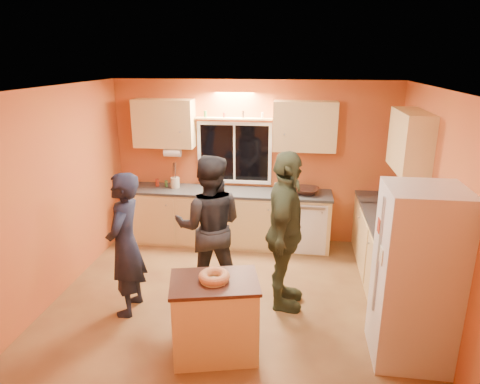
% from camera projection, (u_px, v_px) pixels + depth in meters
% --- Properties ---
extents(ground, '(4.50, 4.50, 0.00)m').
position_uv_depth(ground, '(235.00, 299.00, 5.40)').
color(ground, brown).
rests_on(ground, ground).
extents(room_shell, '(4.54, 4.04, 2.61)m').
position_uv_depth(room_shell, '(249.00, 168.00, 5.29)').
color(room_shell, '#C25431').
rests_on(room_shell, ground).
extents(back_counter, '(4.23, 0.62, 0.90)m').
position_uv_depth(back_counter, '(251.00, 218.00, 6.87)').
color(back_counter, '#DDBE74').
rests_on(back_counter, ground).
extents(right_counter, '(0.62, 1.84, 0.90)m').
position_uv_depth(right_counter, '(391.00, 259.00, 5.49)').
color(right_counter, '#DDBE74').
rests_on(right_counter, ground).
extents(refrigerator, '(0.72, 0.70, 1.80)m').
position_uv_depth(refrigerator, '(416.00, 277.00, 4.13)').
color(refrigerator, silver).
rests_on(refrigerator, ground).
extents(island, '(0.98, 0.77, 0.84)m').
position_uv_depth(island, '(215.00, 317.00, 4.31)').
color(island, '#DDBE74').
rests_on(island, ground).
extents(bundt_pastry, '(0.31, 0.31, 0.09)m').
position_uv_depth(bundt_pastry, '(214.00, 276.00, 4.17)').
color(bundt_pastry, tan).
rests_on(bundt_pastry, island).
extents(person_left, '(0.42, 0.63, 1.72)m').
position_uv_depth(person_left, '(125.00, 245.00, 4.93)').
color(person_left, black).
rests_on(person_left, ground).
extents(person_center, '(0.96, 0.78, 1.82)m').
position_uv_depth(person_center, '(209.00, 226.00, 5.33)').
color(person_center, black).
rests_on(person_center, ground).
extents(person_right, '(0.53, 1.16, 1.93)m').
position_uv_depth(person_right, '(285.00, 232.00, 5.01)').
color(person_right, '#343D26').
rests_on(person_right, ground).
extents(mixing_bowl, '(0.44, 0.44, 0.09)m').
position_uv_depth(mixing_bowl, '(306.00, 191.00, 6.62)').
color(mixing_bowl, black).
rests_on(mixing_bowl, back_counter).
extents(utensil_crock, '(0.14, 0.14, 0.17)m').
position_uv_depth(utensil_crock, '(175.00, 183.00, 6.90)').
color(utensil_crock, beige).
rests_on(utensil_crock, back_counter).
extents(potted_plant, '(0.37, 0.35, 0.33)m').
position_uv_depth(potted_plant, '(414.00, 235.00, 4.69)').
color(potted_plant, gray).
rests_on(potted_plant, right_counter).
extents(red_box, '(0.18, 0.14, 0.07)m').
position_uv_depth(red_box, '(388.00, 204.00, 6.06)').
color(red_box, maroon).
rests_on(red_box, right_counter).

